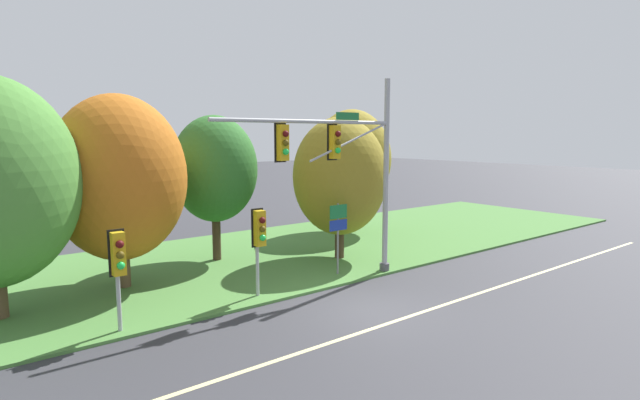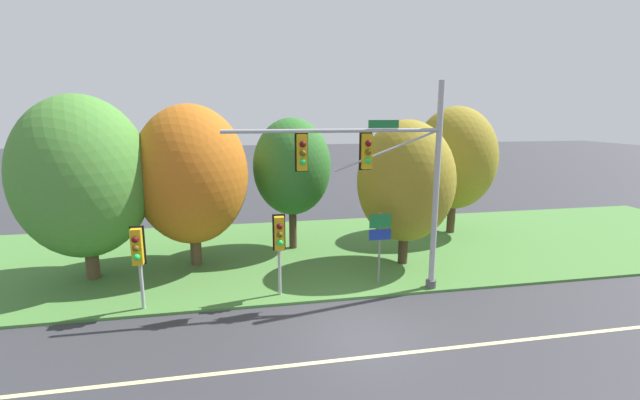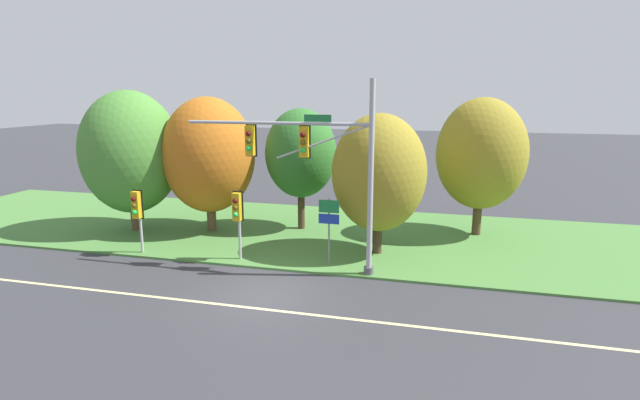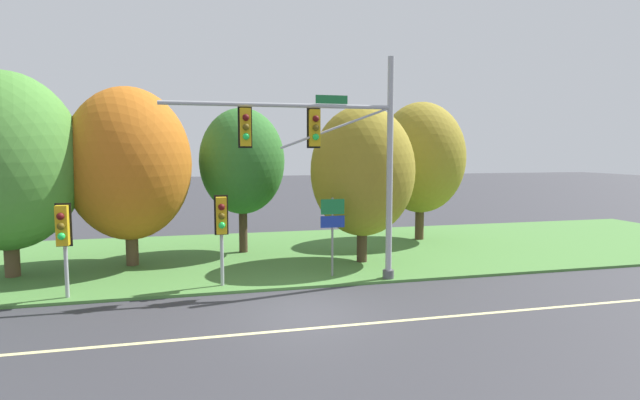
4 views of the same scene
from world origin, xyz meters
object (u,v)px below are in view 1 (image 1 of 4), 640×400
object	(u,v)px
pedestrian_signal_near_kerb	(118,259)
tree_left_of_mast	(119,178)
tree_mid_verge	(340,176)
route_sign_post	(338,227)
tree_behind_signpost	(215,169)
traffic_signal_mast	(348,160)
pedestrian_signal_further_along	(259,233)
tree_tall_centre	(352,159)

from	to	relation	value
pedestrian_signal_near_kerb	tree_left_of_mast	xyz separation A→B (m)	(1.41, 4.40, 1.90)
tree_mid_verge	pedestrian_signal_near_kerb	bearing A→B (deg)	-165.04
tree_left_of_mast	tree_mid_verge	size ratio (longest dim) A/B	1.10
route_sign_post	tree_left_of_mast	bearing A→B (deg)	153.57
route_sign_post	tree_behind_signpost	world-z (taller)	tree_behind_signpost
traffic_signal_mast	route_sign_post	distance (m)	2.80
traffic_signal_mast	route_sign_post	world-z (taller)	traffic_signal_mast
pedestrian_signal_near_kerb	pedestrian_signal_further_along	distance (m)	4.75
pedestrian_signal_near_kerb	tree_tall_centre	world-z (taller)	tree_tall_centre
tree_mid_verge	tree_tall_centre	distance (m)	6.28
route_sign_post	tree_mid_verge	bearing A→B (deg)	48.26
pedestrian_signal_further_along	tree_mid_verge	distance (m)	6.46
tree_left_of_mast	tree_behind_signpost	bearing A→B (deg)	18.65
traffic_signal_mast	tree_mid_verge	distance (m)	3.58
traffic_signal_mast	tree_left_of_mast	world-z (taller)	traffic_signal_mast
pedestrian_signal_further_along	tree_behind_signpost	bearing A→B (deg)	78.02
traffic_signal_mast	tree_tall_centre	distance (m)	9.70
tree_left_of_mast	tree_tall_centre	size ratio (longest dim) A/B	1.00
pedestrian_signal_further_along	tree_left_of_mast	size ratio (longest dim) A/B	0.44
tree_mid_verge	tree_left_of_mast	bearing A→B (deg)	170.03
pedestrian_signal_near_kerb	tree_mid_verge	xyz separation A→B (m)	(10.50, 2.81, 1.59)
traffic_signal_mast	tree_tall_centre	world-z (taller)	traffic_signal_mast
pedestrian_signal_near_kerb	tree_behind_signpost	bearing A→B (deg)	44.96
pedestrian_signal_further_along	route_sign_post	size ratio (longest dim) A/B	1.08
pedestrian_signal_further_along	tree_tall_centre	world-z (taller)	tree_tall_centre
route_sign_post	traffic_signal_mast	bearing A→B (deg)	-105.43
route_sign_post	tree_behind_signpost	xyz separation A→B (m)	(-2.75, 5.15, 2.13)
tree_behind_signpost	tree_mid_verge	distance (m)	5.54
pedestrian_signal_further_along	tree_left_of_mast	world-z (taller)	tree_left_of_mast
tree_behind_signpost	tree_tall_centre	distance (m)	9.19
traffic_signal_mast	pedestrian_signal_near_kerb	bearing A→B (deg)	179.97
pedestrian_signal_near_kerb	tree_mid_verge	bearing A→B (deg)	14.96
pedestrian_signal_near_kerb	tree_behind_signpost	distance (m)	8.62
pedestrian_signal_further_along	tree_mid_verge	size ratio (longest dim) A/B	0.48
tree_left_of_mast	tree_mid_verge	xyz separation A→B (m)	(9.09, -1.60, -0.30)
tree_left_of_mast	route_sign_post	bearing A→B (deg)	-26.43
pedestrian_signal_further_along	route_sign_post	distance (m)	3.99
route_sign_post	tree_mid_verge	xyz separation A→B (m)	(1.80, 2.02, 1.78)
pedestrian_signal_further_along	tree_behind_signpost	distance (m)	6.06
tree_behind_signpost	traffic_signal_mast	bearing A→B (deg)	-66.89
pedestrian_signal_near_kerb	tree_left_of_mast	world-z (taller)	tree_left_of_mast
pedestrian_signal_further_along	tree_behind_signpost	size ratio (longest dim) A/B	0.48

